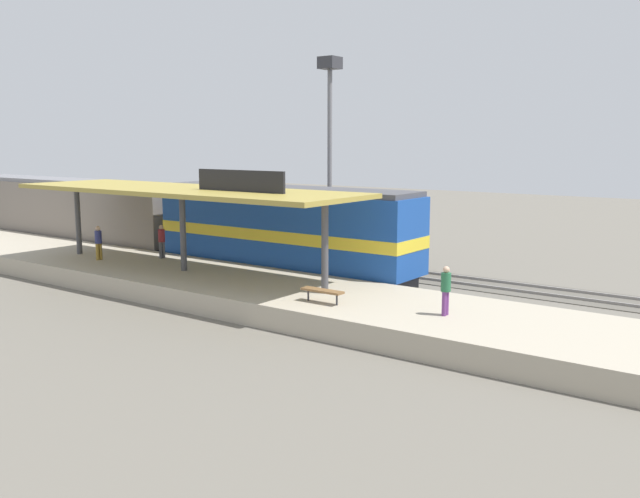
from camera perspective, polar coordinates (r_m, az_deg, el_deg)
ground_plane at (r=36.90m, az=-3.69°, el=-1.63°), size 120.00×120.00×0.00m
track_near at (r=35.41m, az=-5.77°, el=-2.06°), size 3.20×110.00×0.16m
track_far at (r=38.89m, az=-1.24°, el=-1.02°), size 3.20×110.00×0.16m
platform at (r=32.12m, az=-11.27°, el=-2.57°), size 6.00×44.00×0.90m
station_canopy at (r=31.51m, az=-11.38°, el=4.71°), size 5.20×18.00×4.70m
platform_bench at (r=25.08m, az=0.20°, el=-3.54°), size 0.44×1.70×0.50m
locomotive at (r=33.61m, az=-3.02°, el=1.49°), size 2.93×14.43×4.44m
passenger_carriage_single at (r=47.03m, az=-20.31°, el=2.97°), size 2.90×20.00×4.24m
freight_car at (r=38.60m, az=-1.24°, el=1.81°), size 2.80×12.00×3.54m
light_mast at (r=41.25m, az=0.83°, el=11.22°), size 1.10×1.10×11.70m
person_waiting at (r=35.53m, az=-13.10°, el=0.77°), size 0.34×0.34×1.71m
person_walking at (r=35.86m, az=-18.04°, el=0.63°), size 0.34×0.34×1.71m
person_boarding at (r=23.59m, az=10.48°, el=-3.23°), size 0.34×0.34×1.71m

